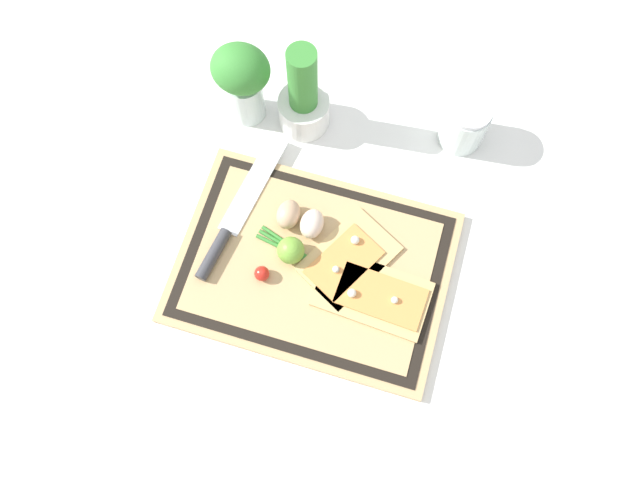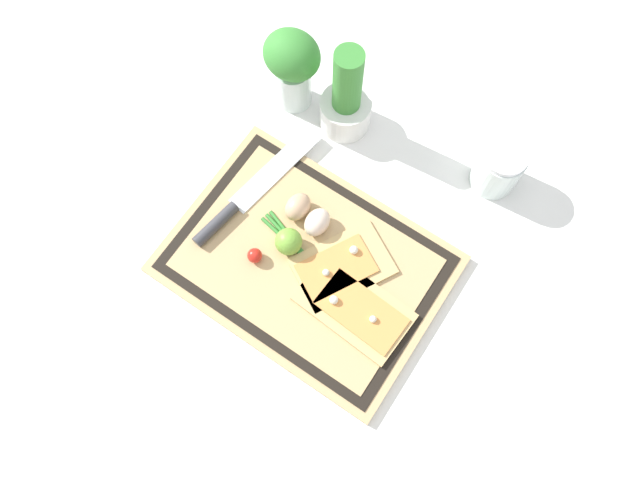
% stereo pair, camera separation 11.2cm
% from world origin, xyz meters
% --- Properties ---
extents(ground_plane, '(6.00, 6.00, 0.00)m').
position_xyz_m(ground_plane, '(0.00, 0.00, 0.00)').
color(ground_plane, white).
extents(cutting_board, '(0.49, 0.35, 0.02)m').
position_xyz_m(cutting_board, '(0.00, 0.00, 0.01)').
color(cutting_board, tan).
rests_on(cutting_board, ground_plane).
extents(pizza_slice_near, '(0.21, 0.13, 0.02)m').
position_xyz_m(pizza_slice_near, '(0.12, -0.02, 0.02)').
color(pizza_slice_near, tan).
rests_on(pizza_slice_near, cutting_board).
extents(pizza_slice_far, '(0.18, 0.20, 0.02)m').
position_xyz_m(pizza_slice_far, '(0.06, 0.03, 0.02)').
color(pizza_slice_far, tan).
rests_on(pizza_slice_far, cutting_board).
extents(knife, '(0.08, 0.32, 0.02)m').
position_xyz_m(knife, '(-0.17, 0.02, 0.03)').
color(knife, silver).
rests_on(knife, cutting_board).
extents(egg_brown, '(0.04, 0.06, 0.04)m').
position_xyz_m(egg_brown, '(-0.07, 0.07, 0.04)').
color(egg_brown, tan).
rests_on(egg_brown, cutting_board).
extents(egg_pink, '(0.04, 0.06, 0.04)m').
position_xyz_m(egg_pink, '(-0.02, 0.07, 0.04)').
color(egg_pink, beige).
rests_on(egg_pink, cutting_board).
extents(lime, '(0.05, 0.05, 0.05)m').
position_xyz_m(lime, '(-0.04, 0.01, 0.04)').
color(lime, '#70A838').
rests_on(lime, cutting_board).
extents(cherry_tomato_red, '(0.03, 0.03, 0.03)m').
position_xyz_m(cherry_tomato_red, '(-0.08, -0.04, 0.03)').
color(cherry_tomato_red, red).
rests_on(cherry_tomato_red, cutting_board).
extents(scallion_bunch, '(0.26, 0.09, 0.01)m').
position_xyz_m(scallion_bunch, '(0.02, -0.00, 0.02)').
color(scallion_bunch, '#388433').
rests_on(scallion_bunch, cutting_board).
extents(herb_pot, '(0.10, 0.10, 0.22)m').
position_xyz_m(herb_pot, '(-0.11, 0.29, 0.08)').
color(herb_pot, white).
rests_on(herb_pot, ground_plane).
extents(sauce_jar, '(0.09, 0.09, 0.11)m').
position_xyz_m(sauce_jar, '(0.20, 0.34, 0.05)').
color(sauce_jar, silver).
rests_on(sauce_jar, ground_plane).
extents(herb_glass, '(0.11, 0.10, 0.19)m').
position_xyz_m(herb_glass, '(-0.22, 0.28, 0.11)').
color(herb_glass, silver).
rests_on(herb_glass, ground_plane).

